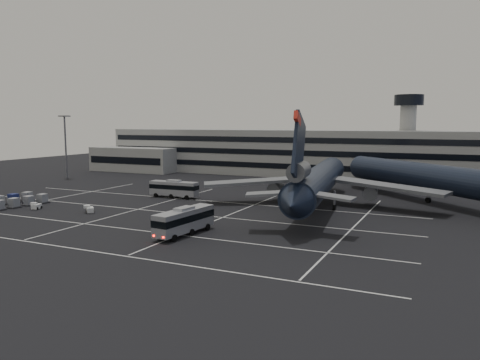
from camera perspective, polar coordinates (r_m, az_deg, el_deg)
name	(u,v)px	position (r m, az deg, el deg)	size (l,w,h in m)	color
ground	(151,216)	(83.70, -10.74, -4.31)	(260.00, 260.00, 0.00)	black
lane_markings	(158,215)	(83.74, -9.92, -4.28)	(90.00, 55.62, 0.01)	silver
terminal	(278,153)	(147.11, 4.63, 3.36)	(125.00, 26.00, 24.00)	gray
hills	(388,181)	(240.08, 17.61, -0.09)	(352.00, 180.00, 44.00)	#38332B
lightpole_left	(65,138)	(144.79, -20.53, 4.82)	(2.40, 2.40, 18.28)	slate
trijet_main	(319,181)	(90.10, 9.55, -0.10)	(47.00, 57.63, 18.08)	black
trijet_far	(433,177)	(101.64, 22.44, 0.37)	(44.88, 44.40, 18.08)	black
bus_near	(184,220)	(68.70, -6.80, -4.82)	(3.83, 11.76, 4.08)	#9B9DA3
bus_far	(174,188)	(102.55, -8.05, -0.97)	(11.14, 3.13, 3.90)	#9B9DA3
tug_a	(36,206)	(96.37, -23.59, -2.94)	(1.89, 2.34, 1.31)	silver
tug_b	(90,209)	(89.14, -17.83, -3.43)	(2.48, 2.42, 1.39)	silver
uld_cluster	(6,202)	(101.87, -26.61, -2.39)	(8.87, 15.28, 1.89)	#2D2D30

